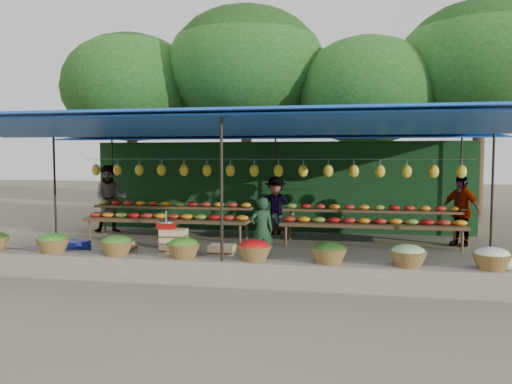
% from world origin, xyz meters
% --- Properties ---
extents(ground, '(60.00, 60.00, 0.00)m').
position_xyz_m(ground, '(0.00, 0.00, 0.00)').
color(ground, brown).
rests_on(ground, ground).
extents(stone_curb, '(10.60, 0.55, 0.40)m').
position_xyz_m(stone_curb, '(0.00, -2.75, 0.20)').
color(stone_curb, '#666151').
rests_on(stone_curb, ground).
extents(stall_canopy, '(10.80, 6.60, 2.82)m').
position_xyz_m(stall_canopy, '(-0.00, 0.06, 2.68)').
color(stall_canopy, black).
rests_on(stall_canopy, ground).
extents(produce_baskets, '(8.98, 0.58, 0.34)m').
position_xyz_m(produce_baskets, '(-0.10, -2.75, 0.56)').
color(produce_baskets, brown).
rests_on(produce_baskets, stone_curb).
extents(netting_backdrop, '(10.60, 0.06, 2.50)m').
position_xyz_m(netting_backdrop, '(0.00, 3.15, 1.25)').
color(netting_backdrop, '#184420').
rests_on(netting_backdrop, ground).
extents(tree_row, '(16.51, 5.50, 7.12)m').
position_xyz_m(tree_row, '(0.50, 6.09, 4.70)').
color(tree_row, '#3C2915').
rests_on(tree_row, ground).
extents(fruit_table_left, '(4.21, 0.95, 0.93)m').
position_xyz_m(fruit_table_left, '(-2.49, 1.35, 0.61)').
color(fruit_table_left, '#43271B').
rests_on(fruit_table_left, ground).
extents(fruit_table_right, '(4.21, 0.95, 0.93)m').
position_xyz_m(fruit_table_right, '(2.51, 1.35, 0.61)').
color(fruit_table_right, '#43271B').
rests_on(fruit_table_right, ground).
extents(crate_counter, '(2.36, 0.35, 0.77)m').
position_xyz_m(crate_counter, '(-1.15, -2.07, 0.31)').
color(crate_counter, tan).
rests_on(crate_counter, ground).
extents(weighing_scale, '(0.31, 0.31, 0.33)m').
position_xyz_m(weighing_scale, '(-1.26, -2.07, 0.85)').
color(weighing_scale, '#A9100D').
rests_on(weighing_scale, crate_counter).
extents(vendor_seated, '(0.56, 0.47, 1.30)m').
position_xyz_m(vendor_seated, '(0.33, -1.12, 0.65)').
color(vendor_seated, '#1A3A1F').
rests_on(vendor_seated, ground).
extents(customer_left, '(1.11, 1.00, 1.85)m').
position_xyz_m(customer_left, '(-4.46, 2.07, 0.93)').
color(customer_left, slate).
rests_on(customer_left, ground).
extents(customer_mid, '(1.02, 0.62, 1.55)m').
position_xyz_m(customer_mid, '(0.06, 2.60, 0.77)').
color(customer_mid, slate).
rests_on(customer_mid, ground).
extents(customer_right, '(0.98, 0.96, 1.66)m').
position_xyz_m(customer_right, '(4.55, 1.63, 0.83)').
color(customer_right, slate).
rests_on(customer_right, ground).
extents(blue_crate_front, '(0.63, 0.54, 0.32)m').
position_xyz_m(blue_crate_front, '(-3.77, -1.82, 0.16)').
color(blue_crate_front, navy).
rests_on(blue_crate_front, ground).
extents(blue_crate_back, '(0.64, 0.54, 0.33)m').
position_xyz_m(blue_crate_back, '(-3.62, -1.20, 0.17)').
color(blue_crate_back, navy).
rests_on(blue_crate_back, ground).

